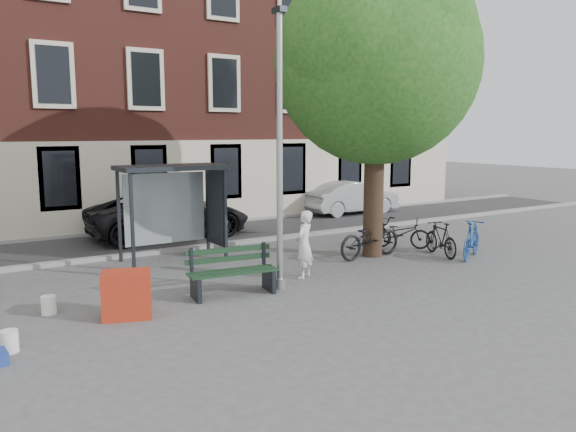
# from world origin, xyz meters

# --- Properties ---
(ground) EXTENTS (90.00, 90.00, 0.00)m
(ground) POSITION_xyz_m (0.00, 0.00, 0.00)
(ground) COLOR #4C4C4F
(ground) RESTS_ON ground
(road) EXTENTS (40.00, 4.00, 0.01)m
(road) POSITION_xyz_m (0.00, 7.00, 0.01)
(road) COLOR #28282B
(road) RESTS_ON ground
(curb_near) EXTENTS (40.00, 0.25, 0.12)m
(curb_near) POSITION_xyz_m (0.00, 5.00, 0.06)
(curb_near) COLOR gray
(curb_near) RESTS_ON ground
(curb_far) EXTENTS (40.00, 0.25, 0.12)m
(curb_far) POSITION_xyz_m (0.00, 9.00, 0.06)
(curb_far) COLOR gray
(curb_far) RESTS_ON ground
(building_row) EXTENTS (30.00, 8.00, 14.00)m
(building_row) POSITION_xyz_m (0.00, 13.00, 7.00)
(building_row) COLOR brown
(building_row) RESTS_ON ground
(lamppost) EXTENTS (0.28, 0.35, 6.11)m
(lamppost) POSITION_xyz_m (0.00, 0.00, 2.78)
(lamppost) COLOR #9EA0A3
(lamppost) RESTS_ON ground
(tree_right) EXTENTS (5.76, 5.60, 8.20)m
(tree_right) POSITION_xyz_m (4.01, 1.38, 5.62)
(tree_right) COLOR black
(tree_right) RESTS_ON ground
(bus_shelter) EXTENTS (2.85, 1.45, 2.62)m
(bus_shelter) POSITION_xyz_m (-0.61, 4.11, 1.92)
(bus_shelter) COLOR #1E2328
(bus_shelter) RESTS_ON ground
(painter) EXTENTS (0.72, 0.66, 1.65)m
(painter) POSITION_xyz_m (0.99, 0.50, 0.83)
(painter) COLOR silver
(painter) RESTS_ON ground
(bench) EXTENTS (2.01, 0.87, 1.00)m
(bench) POSITION_xyz_m (-1.12, 0.15, 0.46)
(bench) COLOR #1E2328
(bench) RESTS_ON ground
(bike_a) EXTENTS (2.23, 0.93, 1.15)m
(bike_a) POSITION_xyz_m (3.77, 1.35, 0.57)
(bike_a) COLOR black
(bike_a) RESTS_ON ground
(bike_b) EXTENTS (1.79, 1.25, 1.06)m
(bike_b) POSITION_xyz_m (6.16, -0.20, 0.53)
(bike_b) COLOR navy
(bike_b) RESTS_ON ground
(bike_c) EXTENTS (1.64, 1.71, 0.92)m
(bike_c) POSITION_xyz_m (5.44, 1.87, 0.46)
(bike_c) COLOR black
(bike_c) RESTS_ON ground
(bike_d) EXTENTS (0.91, 1.72, 0.99)m
(bike_d) POSITION_xyz_m (5.62, 0.44, 0.50)
(bike_d) COLOR black
(bike_d) RESTS_ON ground
(car_dark) EXTENTS (5.42, 2.52, 1.50)m
(car_dark) POSITION_xyz_m (0.14, 7.38, 0.75)
(car_dark) COLOR black
(car_dark) RESTS_ON ground
(car_silver) EXTENTS (4.29, 1.51, 1.41)m
(car_silver) POSITION_xyz_m (8.73, 8.40, 0.71)
(car_silver) COLOR #A1A4A8
(car_silver) RESTS_ON ground
(red_stand) EXTENTS (1.04, 0.86, 0.90)m
(red_stand) POSITION_xyz_m (-3.50, -0.15, 0.45)
(red_stand) COLOR #A62916
(red_stand) RESTS_ON ground
(bucket_a) EXTENTS (0.34, 0.34, 0.36)m
(bucket_a) POSITION_xyz_m (-5.61, -0.85, 0.18)
(bucket_a) COLOR white
(bucket_a) RESTS_ON ground
(bucket_b) EXTENTS (0.34, 0.34, 0.36)m
(bucket_b) POSITION_xyz_m (-4.74, 0.86, 0.18)
(bucket_b) COLOR white
(bucket_b) RESTS_ON ground
(notice_sign) EXTENTS (0.37, 0.06, 2.14)m
(notice_sign) POSITION_xyz_m (5.57, 3.50, 1.59)
(notice_sign) COLOR #9EA0A3
(notice_sign) RESTS_ON ground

